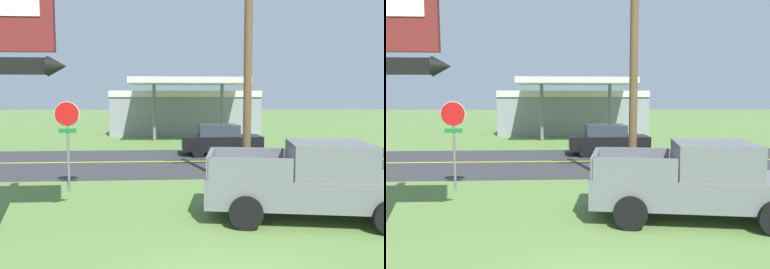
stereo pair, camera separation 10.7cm
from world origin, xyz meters
TOP-DOWN VIEW (x-y plane):
  - road_asphalt at (0.00, 13.00)m, footprint 140.00×8.00m
  - road_centre_line at (0.00, 13.00)m, footprint 126.00×0.20m
  - stop_sign at (-4.09, 7.49)m, footprint 0.80×0.08m
  - utility_pole at (1.72, 7.06)m, footprint 1.92×0.26m
  - gas_station at (0.61, 27.48)m, footprint 12.00×11.50m
  - pickup_grey_parked_on_lawn at (2.80, 4.18)m, footprint 5.46×2.90m
  - car_black_near_lane at (1.97, 15.00)m, footprint 4.20×2.00m

SIDE VIEW (x-z plane):
  - road_asphalt at x=0.00m, z-range 0.00..0.02m
  - road_centre_line at x=0.00m, z-range 0.02..0.03m
  - car_black_near_lane at x=1.97m, z-range 0.01..1.65m
  - pickup_grey_parked_on_lawn at x=2.80m, z-range -0.02..1.94m
  - gas_station at x=0.61m, z-range -0.26..4.14m
  - stop_sign at x=-4.09m, z-range 0.55..3.50m
  - utility_pole at x=1.72m, z-range 0.30..8.57m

